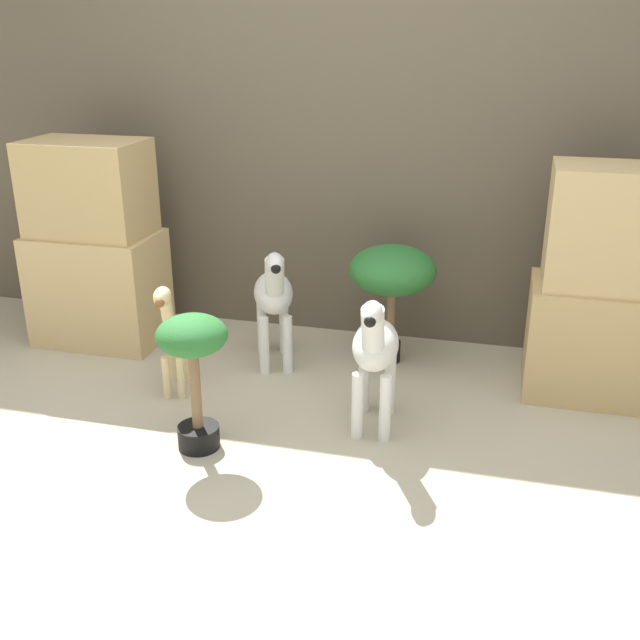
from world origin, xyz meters
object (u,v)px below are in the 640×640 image
(zebra_left, at_px, (274,296))
(giraffe_figurine, at_px, (172,336))
(zebra_right, at_px, (375,349))
(potted_palm_back, at_px, (392,273))
(potted_palm_front, at_px, (193,356))

(zebra_left, relative_size, giraffe_figurine, 1.11)
(zebra_right, distance_m, giraffe_figurine, 1.00)
(potted_palm_back, bearing_deg, zebra_left, -161.36)
(zebra_right, distance_m, potted_palm_front, 0.77)
(zebra_right, bearing_deg, zebra_left, 139.81)
(zebra_right, bearing_deg, potted_palm_back, 93.58)
(zebra_left, xyz_separation_m, potted_palm_front, (-0.07, -0.87, 0.04))
(giraffe_figurine, distance_m, potted_palm_front, 0.55)
(potted_palm_front, bearing_deg, giraffe_figurine, 124.83)
(giraffe_figurine, distance_m, potted_palm_back, 1.16)
(zebra_left, relative_size, potted_palm_front, 1.12)
(zebra_left, distance_m, potted_palm_front, 0.88)
(zebra_right, relative_size, giraffe_figurine, 1.11)
(zebra_right, relative_size, potted_palm_front, 1.12)
(giraffe_figurine, bearing_deg, potted_palm_front, -55.17)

